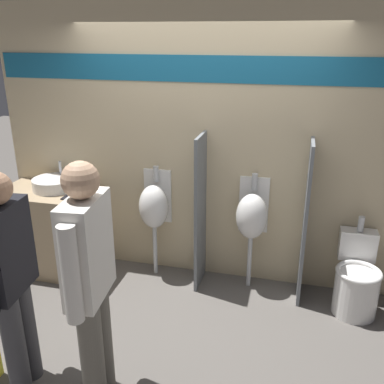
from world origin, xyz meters
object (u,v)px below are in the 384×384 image
sink_basin (54,184)px  person_in_vest (90,279)px  urinal_far (252,216)px  cell_phone (67,197)px  person_with_lanyard (10,276)px  urinal_near_counter (154,206)px  toilet (356,282)px

sink_basin → person_in_vest: bearing=-52.6°
sink_basin → person_in_vest: size_ratio=0.25×
urinal_far → sink_basin: bearing=-177.0°
cell_phone → person_with_lanyard: bearing=-74.9°
sink_basin → person_with_lanyard: person_with_lanyard is taller
urinal_near_counter → toilet: urinal_near_counter is taller
cell_phone → toilet: 2.84m
person_in_vest → person_with_lanyard: 0.58m
toilet → person_with_lanyard: bearing=-147.6°
cell_phone → toilet: size_ratio=0.17×
toilet → person_in_vest: bearing=-140.4°
toilet → person_with_lanyard: person_with_lanyard is taller
person_in_vest → urinal_far: bearing=-32.1°
sink_basin → toilet: (3.02, -0.07, -0.66)m
urinal_far → person_in_vest: size_ratio=0.67×
urinal_near_counter → person_with_lanyard: size_ratio=0.71×
urinal_near_counter → person_in_vest: (0.16, -1.69, 0.19)m
sink_basin → urinal_far: (2.03, 0.11, -0.19)m
cell_phone → urinal_near_counter: 0.86m
person_with_lanyard → cell_phone: bearing=9.2°
urinal_near_counter → person_in_vest: bearing=-84.5°
urinal_near_counter → person_with_lanyard: bearing=-103.7°
sink_basin → person_with_lanyard: bearing=-68.4°
urinal_near_counter → person_with_lanyard: (-0.42, -1.70, 0.14)m
sink_basin → person_with_lanyard: (0.63, -1.59, -0.05)m
toilet → person_in_vest: (-1.81, -1.50, 0.66)m
urinal_near_counter → cell_phone: bearing=-159.7°
sink_basin → person_with_lanyard: size_ratio=0.27×
toilet → sink_basin: bearing=178.6°
cell_phone → person_with_lanyard: size_ratio=0.09×
urinal_near_counter → toilet: 2.04m
cell_phone → urinal_far: urinal_far is taller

